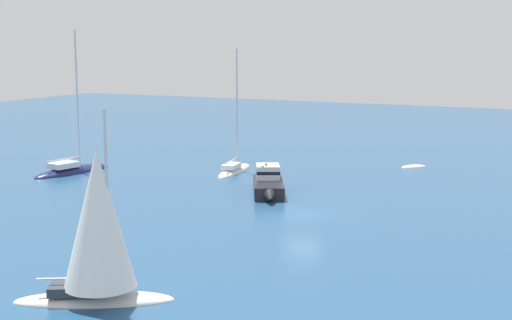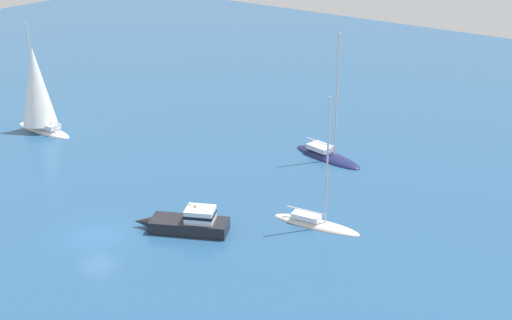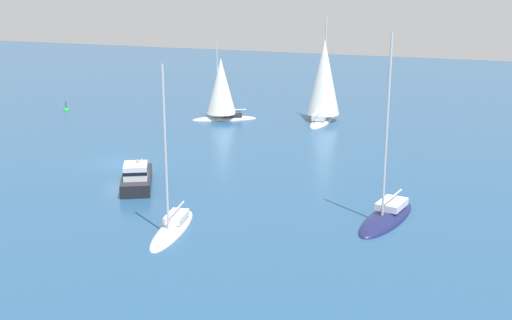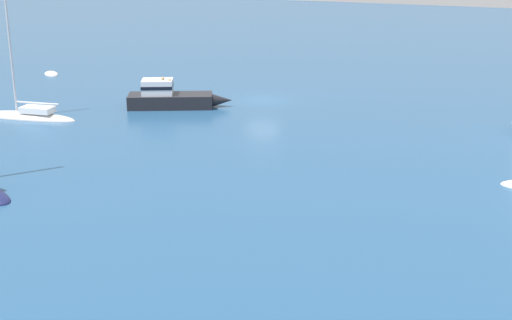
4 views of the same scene
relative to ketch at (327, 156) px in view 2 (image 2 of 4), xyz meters
name	(u,v)px [view 2 (image 2 of 4)]	position (x,y,z in m)	size (l,w,h in m)	color
ground_plane	(96,237)	(5.61, 23.69, -0.15)	(166.63, 166.63, 0.00)	navy
ketch	(327,156)	(0.00, 0.00, 0.00)	(8.14, 3.65, 12.66)	#191E4C
motor_cruiser	(189,222)	(0.62, 18.87, 0.60)	(7.21, 4.69, 2.23)	black
yacht	(315,223)	(-6.53, 12.29, 0.01)	(7.31, 2.65, 10.93)	silver
sailboat	(37,92)	(27.85, 11.43, 4.02)	(7.75, 3.53, 11.69)	silver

